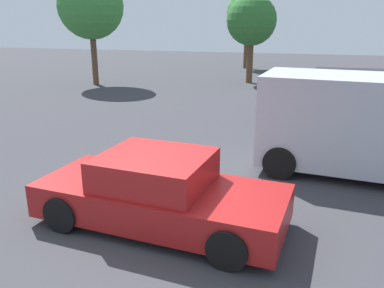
# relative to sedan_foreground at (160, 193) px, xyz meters

# --- Properties ---
(ground_plane) EXTENTS (80.00, 80.00, 0.00)m
(ground_plane) POSITION_rel_sedan_foreground_xyz_m (-0.17, -0.11, -0.60)
(ground_plane) COLOR #38383D
(sedan_foreground) EXTENTS (4.52, 2.26, 1.30)m
(sedan_foreground) POSITION_rel_sedan_foreground_xyz_m (0.00, 0.00, 0.00)
(sedan_foreground) COLOR maroon
(sedan_foreground) RESTS_ON ground_plane
(van_white) EXTENTS (5.04, 2.62, 2.32)m
(van_white) POSITION_rel_sedan_foreground_xyz_m (3.80, 3.55, 0.65)
(van_white) COLOR #B2B7C1
(van_white) RESTS_ON ground_plane
(suv_dark) EXTENTS (4.56, 2.14, 1.85)m
(suv_dark) POSITION_rel_sedan_foreground_xyz_m (4.96, 8.66, 0.42)
(suv_dark) COLOR black
(suv_dark) RESTS_ON ground_plane
(pedestrian) EXTENTS (0.32, 0.56, 1.54)m
(pedestrian) POSITION_rel_sedan_foreground_xyz_m (2.98, 5.57, 0.31)
(pedestrian) COLOR gray
(pedestrian) RESTS_ON ground_plane
(tree_back_left) EXTENTS (3.10, 3.10, 5.72)m
(tree_back_left) POSITION_rel_sedan_foreground_xyz_m (-2.12, 24.63, 3.54)
(tree_back_left) COLOR brown
(tree_back_left) RESTS_ON ground_plane
(tree_back_center) EXTENTS (3.55, 3.55, 6.03)m
(tree_back_center) POSITION_rel_sedan_foreground_xyz_m (-9.15, 14.22, 3.64)
(tree_back_center) COLOR brown
(tree_back_center) RESTS_ON ground_plane
(tree_back_right) EXTENTS (2.82, 2.82, 4.93)m
(tree_back_right) POSITION_rel_sedan_foreground_xyz_m (-0.84, 17.32, 2.89)
(tree_back_right) COLOR brown
(tree_back_right) RESTS_ON ground_plane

